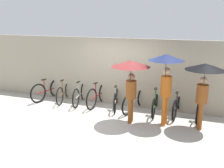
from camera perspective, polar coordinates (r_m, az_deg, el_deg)
ground_plane at (r=7.84m, az=-2.27°, el=-8.69°), size 30.00×30.00×0.00m
back_wall at (r=8.99m, az=1.72°, el=2.66°), size 13.67×0.12×2.45m
parked_bicycle_0 at (r=10.10m, az=-14.42°, el=-1.34°), size 0.57×1.68×1.03m
parked_bicycle_1 at (r=9.77m, az=-10.86°, el=-1.81°), size 0.47×1.63×1.03m
parked_bicycle_2 at (r=9.40m, az=-7.29°, el=-2.28°), size 0.44×1.67×0.97m
parked_bicycle_3 at (r=9.13m, az=-3.22°, el=-2.53°), size 0.44×1.74×1.11m
parked_bicycle_4 at (r=8.89m, az=0.95°, el=-3.25°), size 0.57×1.66×1.05m
parked_bicycle_5 at (r=8.68m, az=5.36°, el=-3.74°), size 0.59×1.74×0.99m
parked_bicycle_6 at (r=8.57m, az=9.97°, el=-4.23°), size 0.44×1.77×0.97m
parked_bicycle_7 at (r=8.52m, az=14.71°, el=-4.61°), size 0.44×1.72×1.00m
parked_bicycle_8 at (r=8.47m, az=19.48°, el=-4.94°), size 0.44×1.81×1.05m
pedestrian_leading at (r=7.26m, az=4.30°, el=2.61°), size 1.13×1.13×1.96m
pedestrian_center at (r=7.22m, az=12.26°, el=3.06°), size 1.01×1.01×2.16m
pedestrian_trailing at (r=7.26m, az=20.34°, el=1.53°), size 1.07×1.07×1.96m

